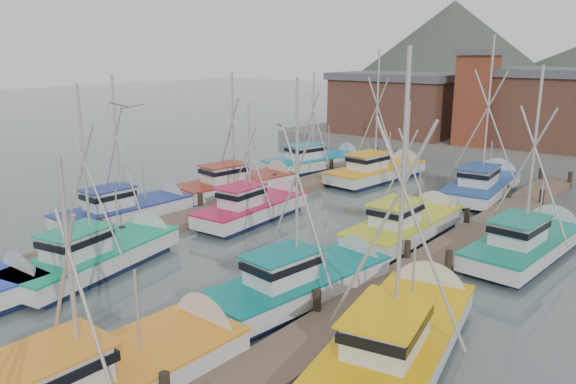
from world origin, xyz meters
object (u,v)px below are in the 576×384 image
Objects in this scene: lookout_tower at (476,97)px; boat_4 at (104,254)px; boat_12 at (381,171)px; boat_8 at (257,208)px; boat_1 at (108,379)px.

lookout_tower is 0.91× the size of boat_4.
boat_12 reaches higher than lookout_tower.
lookout_tower is 1.00× the size of boat_8.
boat_8 is at bearing -86.23° from boat_12.
boat_1 is at bearing -44.51° from boat_4.
lookout_tower is 27.41m from boat_8.
boat_4 is at bearing -86.02° from boat_12.
lookout_tower is at bearing 80.92° from boat_8.
boat_1 is at bearing -65.30° from boat_8.
boat_4 is 23.81m from boat_12.
lookout_tower is at bearing 86.82° from boat_12.
lookout_tower reaches higher than boat_8.
boat_4 is (-8.87, 5.67, 0.00)m from boat_1.
boat_12 is (0.37, 13.68, 0.01)m from boat_8.
boat_12 is at bearing -98.52° from lookout_tower.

